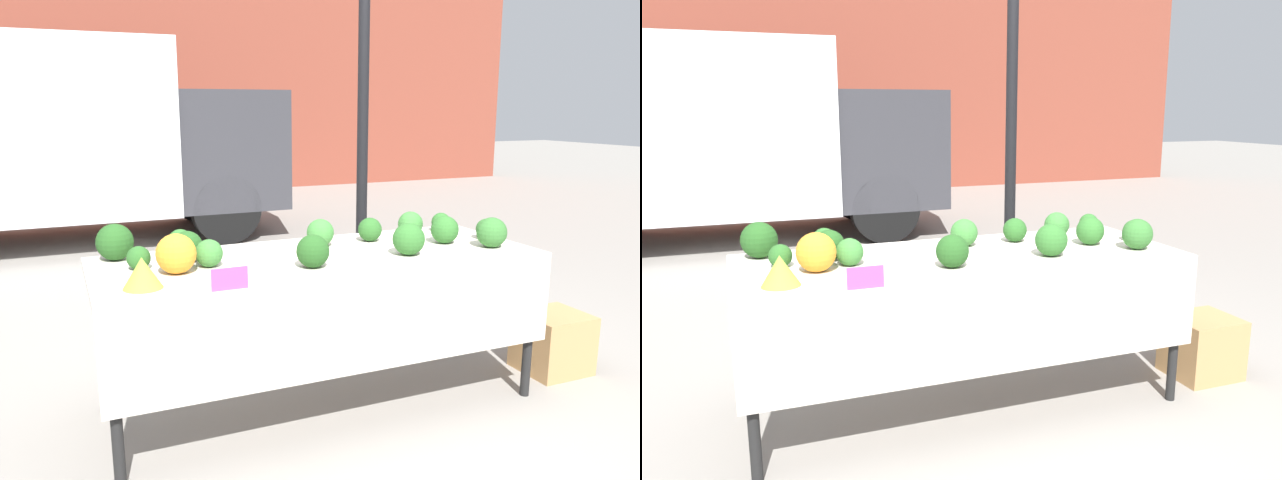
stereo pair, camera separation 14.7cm
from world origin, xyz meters
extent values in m
plane|color=gray|center=(0.00, 0.00, 0.00)|extent=(40.00, 40.00, 0.00)
cube|color=brown|center=(0.00, 8.91, 2.86)|extent=(16.00, 0.60, 5.71)
cylinder|color=black|center=(0.58, 0.67, 1.28)|extent=(0.07, 0.07, 2.55)
cube|color=silver|center=(-1.58, 4.91, 1.33)|extent=(3.27, 1.97, 1.93)
cube|color=#333338|center=(0.71, 4.91, 1.06)|extent=(1.30, 1.81, 1.39)
cylinder|color=black|center=(0.58, 4.12, 0.40)|extent=(0.80, 0.22, 0.80)
cylinder|color=black|center=(0.58, 5.71, 0.40)|extent=(0.80, 0.22, 0.80)
cube|color=beige|center=(0.00, 0.00, 0.80)|extent=(2.27, 0.86, 0.03)
cube|color=beige|center=(0.00, -0.43, 0.56)|extent=(2.27, 0.01, 0.45)
cylinder|color=black|center=(-1.08, -0.37, 0.39)|extent=(0.05, 0.05, 0.79)
cylinder|color=black|center=(1.08, -0.37, 0.39)|extent=(0.05, 0.05, 0.79)
cylinder|color=black|center=(-1.08, 0.37, 0.39)|extent=(0.05, 0.05, 0.79)
cylinder|color=black|center=(1.08, 0.37, 0.39)|extent=(0.05, 0.05, 0.79)
sphere|color=orange|center=(-0.74, -0.07, 0.91)|extent=(0.19, 0.19, 0.19)
cone|color=#93B238|center=(-0.92, -0.25, 0.89)|extent=(0.17, 0.17, 0.13)
sphere|color=#387533|center=(-0.58, -0.01, 0.89)|extent=(0.13, 0.13, 0.13)
sphere|color=#285B23|center=(0.39, 0.20, 0.89)|extent=(0.14, 0.14, 0.14)
sphere|color=#2D6628|center=(0.75, -0.01, 0.90)|extent=(0.16, 0.16, 0.16)
sphere|color=#23511E|center=(-0.66, 0.12, 0.90)|extent=(0.16, 0.16, 0.16)
sphere|color=#2D6628|center=(-0.65, 0.32, 0.88)|extent=(0.13, 0.13, 0.13)
sphere|color=#285B23|center=(-0.89, 0.07, 0.87)|extent=(0.11, 0.11, 0.11)
sphere|color=#2D6628|center=(0.92, 0.28, 0.88)|extent=(0.12, 0.12, 0.12)
sphere|color=#23511E|center=(-0.13, -0.22, 0.90)|extent=(0.16, 0.16, 0.16)
sphere|color=#387533|center=(0.08, 0.19, 0.89)|extent=(0.15, 0.15, 0.15)
sphere|color=#2D6628|center=(0.42, -0.18, 0.90)|extent=(0.17, 0.17, 0.17)
sphere|color=#336B2D|center=(0.93, -0.20, 0.90)|extent=(0.16, 0.16, 0.16)
sphere|color=#336B2D|center=(1.04, -0.01, 0.88)|extent=(0.12, 0.12, 0.12)
sphere|color=#387533|center=(0.68, 0.23, 0.89)|extent=(0.15, 0.15, 0.15)
sphere|color=#23511E|center=(-0.98, 0.31, 0.91)|extent=(0.18, 0.18, 0.18)
cube|color=#EF4793|center=(-0.59, -0.42, 0.87)|extent=(0.16, 0.01, 0.10)
cube|color=tan|center=(1.45, -0.17, 0.18)|extent=(0.37, 0.35, 0.36)
camera|label=1|loc=(-1.23, -2.87, 1.57)|focal=35.00mm
camera|label=2|loc=(-1.10, -2.92, 1.57)|focal=35.00mm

